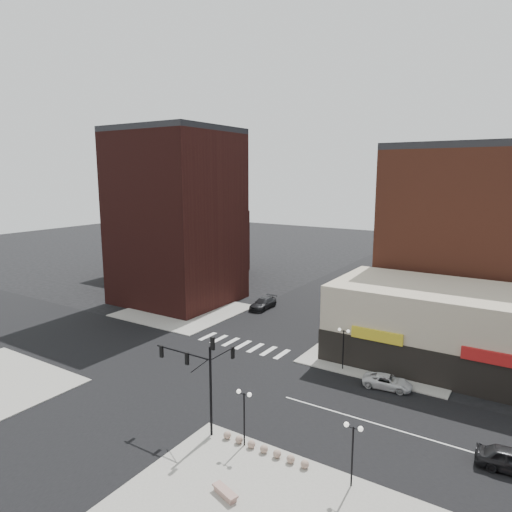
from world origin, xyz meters
The scene contains 17 objects.
ground centered at (0.00, 0.00, 0.00)m, with size 240.00×240.00×0.00m, color black.
road_ew centered at (0.00, 0.00, 0.01)m, with size 200.00×14.00×0.02m, color black.
road_ns centered at (0.00, 0.00, 0.01)m, with size 14.00×200.00×0.02m, color black.
sidewalk_nw centered at (-14.50, 14.50, 0.06)m, with size 15.00×15.00×0.12m, color gray.
sidewalk_ne centered at (14.50, 14.50, 0.06)m, with size 15.00×15.00×0.12m, color gray.
building_nw centered at (-19.00, 18.50, 12.50)m, with size 16.00×15.00×25.00m, color #391512.
building_nw_low centered at (-32.00, 34.00, 6.00)m, with size 20.00×18.00×12.00m, color #391512.
building_ne_midrise centered at (19.00, 29.50, 11.00)m, with size 18.00×15.00×22.00m, color brown.
building_ne_row centered at (21.00, 15.00, 3.30)m, with size 24.20×12.20×8.00m.
traffic_signal centered at (7.24, -7.83, 4.96)m, with size 5.59×3.09×7.77m.
street_lamp_se_a centered at (11.00, -8.00, 3.29)m, with size 1.22×0.32×4.16m.
street_lamp_se_b centered at (19.00, -8.00, 3.29)m, with size 1.22×0.32×4.16m.
street_lamp_ne centered at (12.00, 8.00, 3.29)m, with size 1.22×0.32×4.16m.
bollard_row centered at (12.65, -8.00, 0.40)m, with size 6.86×0.56×0.56m.
white_suv centered at (16.91, 6.50, 0.61)m, with size 2.02×4.38×1.22m, color silver.
dark_sedan_north centered at (-5.61, 21.54, 0.78)m, with size 2.17×5.35×1.55m, color black.
stone_bench centered at (12.96, -12.98, 0.36)m, with size 1.99×1.13×0.44m.
Camera 1 is at (27.62, -32.53, 19.22)m, focal length 32.00 mm.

